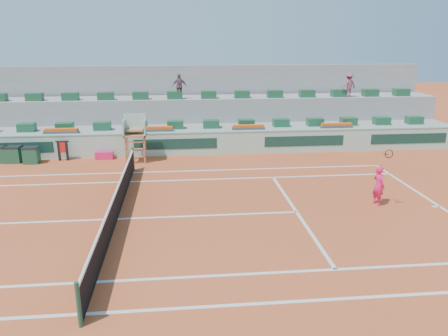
{
  "coord_description": "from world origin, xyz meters",
  "views": [
    {
      "loc": [
        2.31,
        -14.37,
        6.08
      ],
      "look_at": [
        4.0,
        2.5,
        1.0
      ],
      "focal_mm": 35.0,
      "sensor_mm": 36.0,
      "label": 1
    }
  ],
  "objects": [
    {
      "name": "advertising_hoarding",
      "position": [
        0.02,
        8.5,
        0.63
      ],
      "size": [
        36.0,
        0.34,
        1.26
      ],
      "color": "#9FC8B3",
      "rests_on": "ground"
    },
    {
      "name": "towel_rack",
      "position": [
        -3.75,
        8.01,
        0.6
      ],
      "size": [
        0.65,
        0.11,
        1.03
      ],
      "color": "black",
      "rests_on": "ground"
    },
    {
      "name": "tennis_player",
      "position": [
        9.63,
        0.45,
        0.77
      ],
      "size": [
        0.5,
        0.88,
        2.28
      ],
      "color": "#F21F64",
      "rests_on": "ground"
    },
    {
      "name": "ground",
      "position": [
        0.0,
        0.0,
        0.0
      ],
      "size": [
        90.0,
        90.0,
        0.0
      ],
      "primitive_type": "plane",
      "color": "#AA4321",
      "rests_on": "ground"
    },
    {
      "name": "seat_row_lower",
      "position": [
        0.0,
        9.8,
        1.42
      ],
      "size": [
        32.9,
        0.6,
        0.44
      ],
      "color": "#1A5030",
      "rests_on": "seating_tier_lower"
    },
    {
      "name": "seating_tier_lower",
      "position": [
        0.0,
        10.7,
        0.6
      ],
      "size": [
        36.0,
        4.0,
        1.2
      ],
      "primitive_type": "cube",
      "color": "#999996",
      "rests_on": "ground"
    },
    {
      "name": "drink_cooler_a",
      "position": [
        -5.21,
        7.65,
        0.42
      ],
      "size": [
        0.75,
        0.65,
        0.84
      ],
      "color": "#194B32",
      "rests_on": "ground"
    },
    {
      "name": "spectator_mid",
      "position": [
        2.29,
        11.65,
        3.33
      ],
      "size": [
        0.87,
        0.4,
        1.45
      ],
      "primitive_type": "imported",
      "rotation": [
        0.0,
        0.0,
        3.09
      ],
      "color": "#724C5B",
      "rests_on": "seating_tier_upper"
    },
    {
      "name": "spectator_right",
      "position": [
        12.5,
        11.44,
        3.33
      ],
      "size": [
        1.06,
        0.82,
        1.45
      ],
      "primitive_type": "imported",
      "rotation": [
        0.0,
        0.0,
        3.48
      ],
      "color": "#8A4556",
      "rests_on": "seating_tier_upper"
    },
    {
      "name": "court_lines",
      "position": [
        0.0,
        0.0,
        0.01
      ],
      "size": [
        23.89,
        11.09,
        0.01
      ],
      "color": "silver",
      "rests_on": "ground"
    },
    {
      "name": "stadium_back_wall",
      "position": [
        0.0,
        13.9,
        2.2
      ],
      "size": [
        36.0,
        0.4,
        4.4
      ],
      "primitive_type": "cube",
      "color": "#999996",
      "rests_on": "ground"
    },
    {
      "name": "drink_cooler_b",
      "position": [
        -6.17,
        7.89,
        0.42
      ],
      "size": [
        0.8,
        0.69,
        0.84
      ],
      "color": "#194B32",
      "rests_on": "ground"
    },
    {
      "name": "seat_row_upper",
      "position": [
        0.0,
        11.7,
        2.82
      ],
      "size": [
        32.9,
        0.6,
        0.44
      ],
      "color": "#1A5030",
      "rests_on": "seating_tier_upper"
    },
    {
      "name": "umpire_chair",
      "position": [
        0.0,
        7.5,
        1.54
      ],
      "size": [
        1.1,
        0.9,
        2.4
      ],
      "color": "#9F653C",
      "rests_on": "ground"
    },
    {
      "name": "tennis_net",
      "position": [
        0.0,
        0.0,
        0.53
      ],
      "size": [
        0.1,
        11.97,
        1.1
      ],
      "color": "black",
      "rests_on": "ground"
    },
    {
      "name": "flower_planters",
      "position": [
        -1.5,
        9.0,
        1.33
      ],
      "size": [
        26.8,
        0.36,
        0.28
      ],
      "color": "#4A4A4A",
      "rests_on": "seating_tier_lower"
    },
    {
      "name": "seating_tier_upper",
      "position": [
        0.0,
        12.3,
        1.3
      ],
      "size": [
        36.0,
        2.4,
        2.6
      ],
      "primitive_type": "cube",
      "color": "#999996",
      "rests_on": "ground"
    },
    {
      "name": "player_bag",
      "position": [
        -1.71,
        8.07,
        0.2
      ],
      "size": [
        0.9,
        0.4,
        0.4
      ],
      "primitive_type": "cube",
      "color": "#F21F64",
      "rests_on": "ground"
    }
  ]
}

